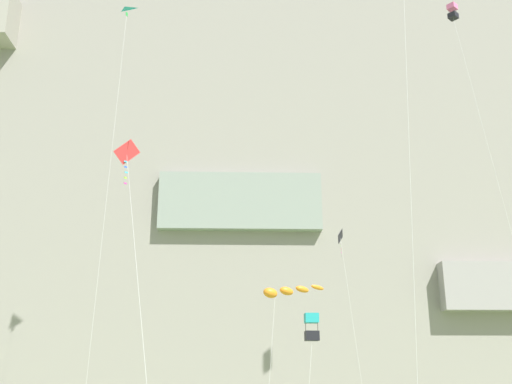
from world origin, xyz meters
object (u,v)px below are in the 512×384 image
kite_diamond_low_left (128,167)px  kite_box_mid_right (312,327)px  kite_diamond_mid_left (342,248)px  kite_windsock_far_right (285,291)px  kite_box_near_cliff (453,14)px  kite_delta_mid_center (123,30)px

kite_diamond_low_left → kite_box_mid_right: bearing=56.3°
kite_diamond_mid_left → kite_windsock_far_right: (-4.71, 0.28, -3.52)m
kite_box_near_cliff → kite_box_mid_right: size_ratio=4.11×
kite_box_mid_right → kite_diamond_low_left: (-11.26, -16.86, 6.59)m
kite_box_near_cliff → kite_windsock_far_right: bearing=157.9°
kite_box_mid_right → kite_windsock_far_right: bearing=129.8°
kite_diamond_mid_left → kite_windsock_far_right: kite_diamond_mid_left is taller
kite_windsock_far_right → kite_box_near_cliff: bearing=-22.1°
kite_box_near_cliff → kite_box_mid_right: bearing=163.9°
kite_delta_mid_center → kite_diamond_mid_left: size_ratio=2.18×
kite_box_near_cliff → kite_box_mid_right: kite_box_near_cliff is taller
kite_box_near_cliff → kite_windsock_far_right: 26.88m
kite_box_near_cliff → kite_diamond_low_left: (-23.39, -13.36, -18.68)m
kite_box_mid_right → kite_diamond_low_left: bearing=-123.7°
kite_delta_mid_center → kite_diamond_low_left: kite_delta_mid_center is taller
kite_box_mid_right → kite_box_near_cliff: bearing=-16.1°
kite_diamond_low_left → kite_windsock_far_right: kite_diamond_low_left is taller
kite_box_near_cliff → kite_diamond_low_left: size_ratio=2.17×
kite_diamond_mid_left → kite_box_near_cliff: size_ratio=0.46×
kite_windsock_far_right → kite_diamond_mid_left: bearing=-3.5°
kite_diamond_mid_left → kite_box_near_cliff: (9.22, -5.37, 18.77)m
kite_box_near_cliff → kite_windsock_far_right: kite_box_near_cliff is taller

